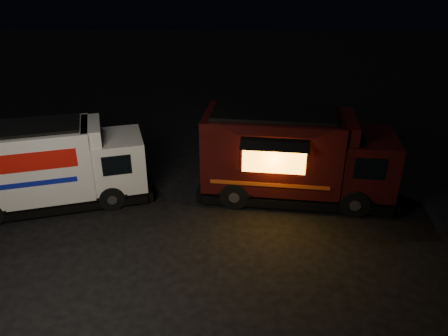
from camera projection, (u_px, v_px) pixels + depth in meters
ground at (169, 238)px, 12.74m from camera, size 80.00×80.00×0.00m
white_truck at (52, 165)px, 13.97m from camera, size 6.46×3.72×2.77m
red_truck at (297, 156)px, 14.32m from camera, size 6.69×3.13×3.00m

